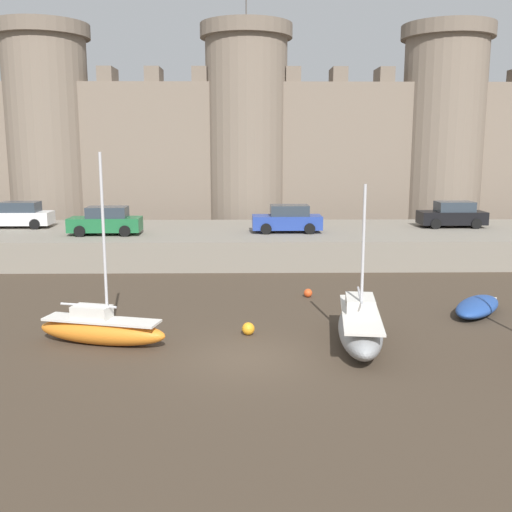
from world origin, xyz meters
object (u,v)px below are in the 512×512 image
Objects in this scene: rowboat_foreground_centre at (477,306)px; mooring_buoy_mid_mud at (248,329)px; sailboat_foreground_left at (360,326)px; car_quay_centre_east at (106,221)px; car_quay_centre_west at (288,219)px; car_quay_east at (19,215)px; mooring_buoy_near_shore at (308,293)px; sailboat_near_channel_left at (101,328)px; car_quay_west at (452,215)px.

rowboat_foreground_centre is 9.65m from mooring_buoy_mid_mud.
sailboat_foreground_left is 1.36× the size of car_quay_centre_east.
car_quay_centre_west is (-1.43, 15.74, 1.76)m from sailboat_foreground_left.
car_quay_centre_west and car_quay_east have the same top height.
car_quay_east is at bearing 148.88° from rowboat_foreground_centre.
car_quay_east is at bearing 153.15° from car_quay_centre_east.
mooring_buoy_near_shore is at bearing 156.33° from rowboat_foreground_centre.
car_quay_centre_east is at bearing 142.81° from mooring_buoy_near_shore.
rowboat_foreground_centre is 0.89× the size of car_quay_centre_west.
mooring_buoy_near_shore is (7.78, 6.38, -0.37)m from sailboat_near_channel_left.
sailboat_near_channel_left is 25.23m from car_quay_west.
mooring_buoy_mid_mud is (-9.31, -2.55, -0.11)m from rowboat_foreground_centre.
sailboat_foreground_left reaches higher than car_quay_west.
mooring_buoy_mid_mud is 22.23m from car_quay_east.
sailboat_near_channel_left is 1.59× the size of car_quay_centre_east.
car_quay_centre_west is (10.58, 0.81, 0.00)m from car_quay_centre_east.
rowboat_foreground_centre is at bearing -104.54° from car_quay_west.
car_quay_west reaches higher than rowboat_foreground_centre.
car_quay_west is (12.96, 16.62, 2.21)m from mooring_buoy_mid_mud.
car_quay_west is at bearing 75.46° from rowboat_foreground_centre.
rowboat_foreground_centre is 0.89× the size of car_quay_east.
mooring_buoy_mid_mud is at bearing -49.54° from car_quay_east.
mooring_buoy_mid_mud is at bearing 162.24° from sailboat_foreground_left.
car_quay_centre_west is at bearing 95.18° from sailboat_foreground_left.
sailboat_foreground_left is at bearing -145.57° from rowboat_foreground_centre.
mooring_buoy_mid_mud is at bearing -127.94° from car_quay_west.
rowboat_foreground_centre is 13.99m from car_quay_centre_west.
car_quay_centre_west is at bearing 64.28° from sailboat_near_channel_left.
car_quay_centre_east is (-17.50, 11.16, 2.10)m from rowboat_foreground_centre.
mooring_buoy_mid_mud is at bearing 10.55° from sailboat_near_channel_left.
sailboat_foreground_left reaches higher than mooring_buoy_mid_mud.
car_quay_centre_west reaches higher than mooring_buoy_mid_mud.
car_quay_west is (18.02, 17.56, 1.88)m from sailboat_near_channel_left.
car_quay_centre_east is 10.61m from car_quay_centre_west.
car_quay_centre_east is 1.00× the size of car_quay_centre_west.
sailboat_near_channel_left reaches higher than mooring_buoy_near_shore.
car_quay_centre_west is at bearing 80.68° from mooring_buoy_mid_mud.
car_quay_west is at bearing 52.06° from mooring_buoy_mid_mud.
sailboat_near_channel_left is at bearing -135.74° from car_quay_west.
car_quay_east is (-16.73, 2.31, 0.00)m from car_quay_centre_west.
sailboat_foreground_left is at bearing -17.76° from mooring_buoy_mid_mud.
mooring_buoy_near_shore is 20.65m from car_quay_east.
mooring_buoy_near_shore is at bearing -132.47° from car_quay_west.
car_quay_west is at bearing 44.26° from sailboat_near_channel_left.
car_quay_west reaches higher than mooring_buoy_mid_mud.
mooring_buoy_near_shore is 15.33m from car_quay_west.
sailboat_foreground_left is 25.67m from car_quay_east.
sailboat_foreground_left is 6.76m from mooring_buoy_near_shore.
car_quay_west is (9.15, 17.84, 1.76)m from sailboat_foreground_left.
car_quay_centre_west reaches higher than mooring_buoy_near_shore.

